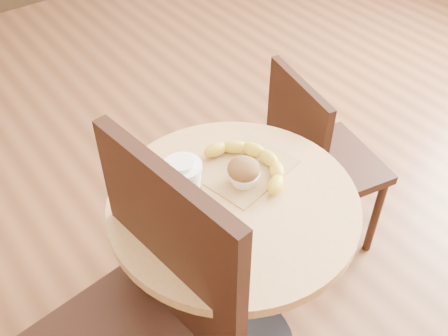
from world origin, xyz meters
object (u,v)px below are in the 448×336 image
(coffee_cup, at_px, (184,188))
(banana, at_px, (252,163))
(muffin, at_px, (244,172))
(cafe_table, at_px, (232,259))
(chair_right, at_px, (316,160))

(coffee_cup, bearing_deg, banana, -15.56)
(coffee_cup, distance_m, muffin, 0.17)
(cafe_table, bearing_deg, chair_right, 20.78)
(cafe_table, relative_size, banana, 2.76)
(cafe_table, bearing_deg, muffin, 29.01)
(muffin, bearing_deg, cafe_table, -150.99)
(chair_right, height_order, coffee_cup, coffee_cup)
(cafe_table, relative_size, coffee_cup, 4.83)
(chair_right, bearing_deg, cafe_table, 122.26)
(cafe_table, xyz_separation_m, muffin, (0.06, 0.03, 0.28))
(cafe_table, relative_size, chair_right, 0.93)
(muffin, bearing_deg, banana, 29.33)
(cafe_table, distance_m, banana, 0.29)
(chair_right, xyz_separation_m, muffin, (-0.48, -0.17, 0.35))
(cafe_table, bearing_deg, banana, 29.17)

